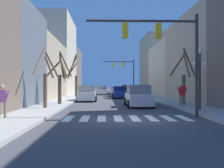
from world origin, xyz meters
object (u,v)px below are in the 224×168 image
at_px(car_parked_left_near, 119,93).
at_px(car_parked_right_mid, 102,91).
at_px(street_tree_right_near, 74,76).
at_px(street_tree_left_mid, 185,77).
at_px(street_tree_right_far, 60,79).
at_px(traffic_signal_near, 164,43).
at_px(pedestrian_waiting_at_curb, 2,98).
at_px(traffic_signal_far, 125,70).
at_px(car_parked_left_mid, 126,90).
at_px(street_tree_left_near, 46,81).
at_px(car_at_intersection, 87,94).
at_px(pedestrian_on_left_sidewalk, 182,92).
at_px(car_driving_away_lane, 116,92).
at_px(street_lamp_right_corner, 200,66).
at_px(car_driving_toward_lane, 138,97).

relative_size(car_parked_left_near, car_parked_right_mid, 1.15).
relative_size(car_parked_left_near, street_tree_right_near, 0.78).
height_order(street_tree_left_mid, street_tree_right_far, street_tree_left_mid).
xyz_separation_m(traffic_signal_near, pedestrian_waiting_at_curb, (-8.49, -1.18, -3.04)).
relative_size(traffic_signal_far, car_parked_right_mid, 1.50).
height_order(car_parked_left_near, car_parked_left_mid, car_parked_left_mid).
distance_m(car_parked_right_mid, car_parked_left_mid, 5.62).
bearing_deg(street_tree_left_near, street_tree_left_mid, 15.21).
distance_m(car_parked_left_mid, street_tree_right_near, 15.04).
distance_m(car_parked_left_near, car_at_intersection, 7.42).
height_order(pedestrian_on_left_sidewalk, street_tree_left_mid, street_tree_left_mid).
relative_size(pedestrian_on_left_sidewalk, street_tree_right_near, 0.30).
distance_m(car_driving_away_lane, car_at_intersection, 12.82).
bearing_deg(street_tree_right_far, car_parked_left_near, 63.85).
relative_size(pedestrian_on_left_sidewalk, street_tree_left_mid, 0.38).
bearing_deg(car_parked_left_mid, street_tree_left_near, 164.71).
height_order(car_parked_right_mid, street_tree_right_far, street_tree_right_far).
relative_size(car_at_intersection, street_tree_right_near, 0.68).
relative_size(street_lamp_right_corner, street_tree_left_near, 0.92).
xyz_separation_m(car_parked_left_mid, pedestrian_waiting_at_curb, (-9.42, -37.06, 0.31)).
distance_m(traffic_signal_far, street_tree_left_near, 27.31).
height_order(car_driving_toward_lane, street_tree_left_mid, street_tree_left_mid).
relative_size(traffic_signal_far, pedestrian_waiting_at_curb, 3.73).
distance_m(car_parked_left_mid, pedestrian_waiting_at_curb, 38.24).
xyz_separation_m(street_lamp_right_corner, car_at_intersection, (-8.15, 11.65, -2.24)).
bearing_deg(street_tree_left_near, car_driving_away_lane, 74.33).
height_order(pedestrian_waiting_at_curb, pedestrian_on_left_sidewalk, pedestrian_on_left_sidewalk).
bearing_deg(car_parked_left_mid, street_tree_right_far, 163.51).
xyz_separation_m(street_lamp_right_corner, street_tree_right_far, (-10.12, 5.98, -0.69)).
bearing_deg(street_lamp_right_corner, car_driving_away_lane, 100.51).
bearing_deg(street_tree_left_mid, car_at_intersection, 143.81).
distance_m(street_lamp_right_corner, pedestrian_waiting_at_curb, 12.18).
bearing_deg(street_tree_right_far, traffic_signal_far, 71.39).
bearing_deg(car_driving_away_lane, street_tree_right_near, 113.56).
xyz_separation_m(car_parked_right_mid, car_driving_away_lane, (2.24, -6.26, -0.02)).
distance_m(car_parked_left_near, street_tree_left_near, 17.04).
xyz_separation_m(traffic_signal_near, street_lamp_right_corner, (2.96, 2.55, -1.14)).
bearing_deg(traffic_signal_far, street_tree_left_mid, -81.91).
bearing_deg(car_driving_toward_lane, street_tree_left_near, 108.74).
height_order(car_parked_right_mid, pedestrian_waiting_at_curb, pedestrian_waiting_at_curb).
bearing_deg(car_at_intersection, car_driving_toward_lane, -146.33).
bearing_deg(car_parked_left_mid, street_tree_left_mid, -174.61).
bearing_deg(car_at_intersection, pedestrian_waiting_at_curb, 167.91).
distance_m(car_parked_right_mid, street_tree_left_mid, 26.08).
distance_m(car_parked_left_mid, street_tree_left_mid, 28.29).
height_order(street_lamp_right_corner, car_parked_right_mid, street_lamp_right_corner).
relative_size(car_at_intersection, street_tree_left_near, 0.93).
bearing_deg(street_tree_left_mid, car_parked_left_mid, 95.39).
distance_m(traffic_signal_near, street_tree_left_near, 9.18).
height_order(car_parked_left_mid, pedestrian_waiting_at_curb, pedestrian_waiting_at_curb).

